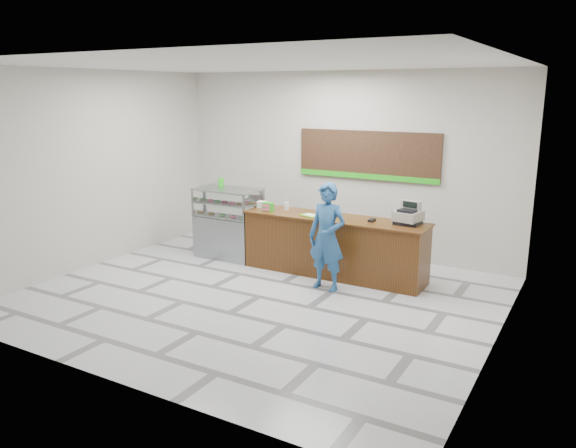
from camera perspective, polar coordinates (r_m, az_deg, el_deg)
The scene contains 16 objects.
floor at distance 8.83m, azimuth -3.00°, elevation -7.37°, with size 7.00×7.00×0.00m, color silver.
back_wall at distance 10.98m, azimuth 5.42°, elevation 6.14°, with size 7.00×7.00×0.00m, color beige.
ceiling at distance 8.26m, azimuth -3.31°, elevation 15.94°, with size 7.00×7.00×0.00m, color silver.
sales_counter at distance 9.71m, azimuth 4.66°, elevation -2.25°, with size 3.26×0.76×1.03m.
display_case at distance 10.77m, azimuth -6.07°, elevation 0.16°, with size 1.22×0.72×1.33m.
menu_board at distance 10.71m, azimuth 8.05°, elevation 6.87°, with size 2.80×0.06×0.90m.
cash_register at distance 9.24m, azimuth 12.14°, elevation 0.84°, with size 0.45×0.47×0.37m.
card_terminal at distance 9.33m, azimuth 8.51°, elevation 0.38°, with size 0.08×0.16×0.04m, color black.
serving_tray at distance 9.65m, azimuth 2.26°, elevation 0.89°, with size 0.37×0.31×0.02m.
napkin_box at distance 10.32m, azimuth -2.70°, elevation 2.00°, with size 0.14×0.14×0.12m, color white.
straw_cup at distance 10.11m, azimuth -0.16°, elevation 1.81°, with size 0.09×0.09×0.13m, color silver.
promo_box at distance 10.01m, azimuth -2.06°, elevation 1.76°, with size 0.18×0.12×0.16m, color green.
donut_decal at distance 9.43m, azimuth 4.36°, elevation 0.52°, with size 0.15×0.15×0.00m, color #F55787.
green_cup_left at distance 10.97m, azimuth -6.78°, elevation 4.28°, with size 0.10×0.10×0.16m, color green.
green_cup_right at distance 10.90m, azimuth -6.89°, elevation 4.19°, with size 0.09×0.09×0.14m, color green.
customer at distance 8.93m, azimuth 3.99°, elevation -1.31°, with size 0.63×0.42×1.74m, color #255488.
Camera 1 is at (4.49, -6.93, 3.14)m, focal length 35.00 mm.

